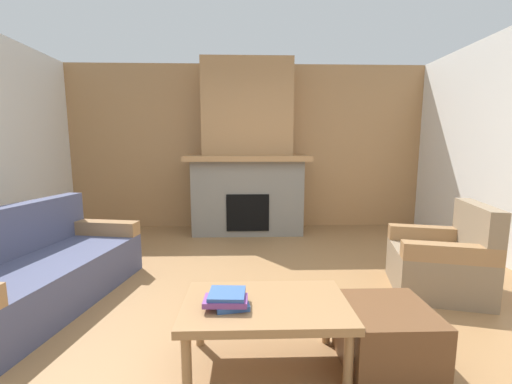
% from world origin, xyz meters
% --- Properties ---
extents(ground, '(9.00, 9.00, 0.00)m').
position_xyz_m(ground, '(0.00, 0.00, 0.00)').
color(ground, olive).
extents(wall_back_wood_panel, '(6.00, 0.12, 2.70)m').
position_xyz_m(wall_back_wood_panel, '(0.00, 3.00, 1.35)').
color(wall_back_wood_panel, '#A87A4C').
rests_on(wall_back_wood_panel, ground).
extents(fireplace, '(1.90, 0.82, 2.70)m').
position_xyz_m(fireplace, '(0.00, 2.62, 1.16)').
color(fireplace, gray).
rests_on(fireplace, ground).
extents(couch, '(1.13, 1.91, 0.85)m').
position_xyz_m(couch, '(-1.82, 0.22, 0.29)').
color(couch, '#474C6B').
rests_on(couch, ground).
extents(armchair, '(0.93, 0.93, 0.85)m').
position_xyz_m(armchair, '(1.83, 0.36, 0.29)').
color(armchair, '#847056').
rests_on(armchair, ground).
extents(coffee_table, '(1.00, 0.60, 0.43)m').
position_xyz_m(coffee_table, '(0.10, -0.65, 0.38)').
color(coffee_table, '#997047').
rests_on(coffee_table, ground).
extents(ottoman, '(0.52, 0.52, 0.40)m').
position_xyz_m(ottoman, '(0.84, -0.68, 0.20)').
color(ottoman, brown).
rests_on(ottoman, ground).
extents(book_stack_near_edge, '(0.27, 0.23, 0.08)m').
position_xyz_m(book_stack_near_edge, '(-0.13, -0.70, 0.47)').
color(book_stack_near_edge, '#335699').
rests_on(book_stack_near_edge, coffee_table).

